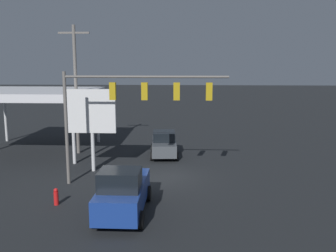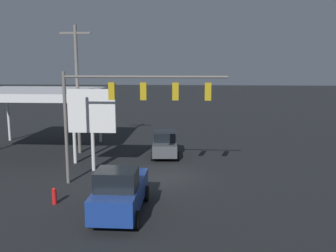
% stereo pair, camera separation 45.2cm
% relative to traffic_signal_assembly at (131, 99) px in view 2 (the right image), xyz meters
% --- Properties ---
extents(ground_plane, '(200.00, 200.00, 0.00)m').
position_rel_traffic_signal_assembly_xyz_m(ground_plane, '(-1.91, -1.55, -5.10)').
color(ground_plane, black).
extents(traffic_signal_assembly, '(9.49, 0.43, 6.67)m').
position_rel_traffic_signal_assembly_xyz_m(traffic_signal_assembly, '(0.00, 0.00, 0.00)').
color(traffic_signal_assembly, slate).
rests_on(traffic_signal_assembly, ground).
extents(utility_pole, '(2.40, 0.26, 10.01)m').
position_rel_traffic_signal_assembly_xyz_m(utility_pole, '(5.50, -7.60, 0.19)').
color(utility_pole, slate).
rests_on(utility_pole, ground).
extents(gas_station_canopy, '(9.79, 8.68, 5.01)m').
position_rel_traffic_signal_assembly_xyz_m(gas_station_canopy, '(9.16, -8.20, -0.44)').
color(gas_station_canopy, silver).
rests_on(gas_station_canopy, ground).
extents(price_sign, '(3.16, 0.27, 5.47)m').
position_rel_traffic_signal_assembly_xyz_m(price_sign, '(3.05, -2.69, -1.22)').
color(price_sign, silver).
rests_on(price_sign, ground).
extents(sedan_far, '(2.31, 4.52, 1.93)m').
position_rel_traffic_signal_assembly_xyz_m(sedan_far, '(-1.43, -7.00, -4.15)').
color(sedan_far, '#474C51').
rests_on(sedan_far, ground).
extents(pickup_parked, '(2.26, 5.20, 2.40)m').
position_rel_traffic_signal_assembly_xyz_m(pickup_parked, '(-0.17, 4.47, -3.99)').
color(pickup_parked, navy).
rests_on(pickup_parked, ground).
extents(fire_hydrant, '(0.24, 0.24, 0.88)m').
position_rel_traffic_signal_assembly_xyz_m(fire_hydrant, '(3.44, 3.44, -4.66)').
color(fire_hydrant, red).
rests_on(fire_hydrant, ground).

